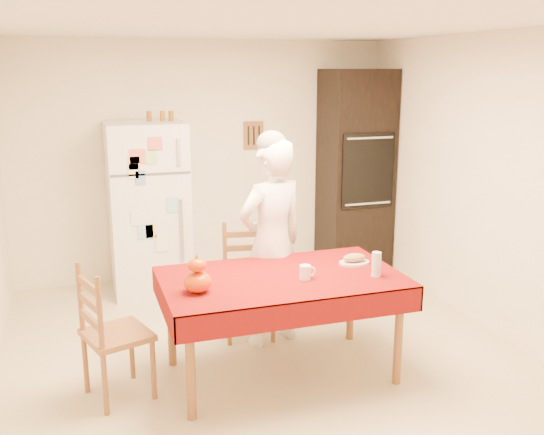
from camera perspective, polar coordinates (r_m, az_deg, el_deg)
name	(u,v)px	position (r m, az deg, el deg)	size (l,w,h in m)	color
floor	(268,361)	(4.81, -0.34, -13.31)	(4.50, 4.50, 0.00)	#C7BA90
room_shell	(268,152)	(4.33, -0.37, 6.21)	(4.02, 4.52, 2.51)	white
refrigerator	(148,208)	(6.15, -11.55, 0.86)	(0.75, 0.74, 1.70)	white
oven_cabinet	(355,171)	(6.78, 7.84, 4.35)	(0.70, 0.62, 2.20)	black
dining_table	(281,285)	(4.35, 0.89, -6.38)	(1.70, 1.00, 0.76)	brown
chair_far	(248,276)	(5.11, -2.31, -5.49)	(0.48, 0.46, 0.95)	brown
chair_left	(107,329)	(4.24, -15.24, -10.11)	(0.51, 0.52, 0.95)	brown
seated_woman	(272,244)	(4.83, -0.04, -2.47)	(0.61, 0.40, 1.68)	white
coffee_mug	(305,272)	(4.25, 3.13, -5.17)	(0.08, 0.08, 0.10)	white
pumpkin_lower	(198,282)	(4.03, -7.02, -6.03)	(0.19, 0.19, 0.14)	#E03A05
pumpkin_upper	(197,265)	(3.99, -7.07, -4.45)	(0.12, 0.12, 0.09)	#E35805
wine_glass	(376,264)	(4.36, 9.79, -4.35)	(0.07, 0.07, 0.18)	silver
bread_plate	(354,263)	(4.62, 7.74, -4.24)	(0.24, 0.24, 0.02)	silver
bread_loaf	(354,258)	(4.61, 7.76, -3.76)	(0.18, 0.10, 0.06)	tan
spice_jar_left	(149,116)	(6.07, -11.50, 9.31)	(0.05, 0.05, 0.10)	brown
spice_jar_mid	(162,116)	(6.09, -10.27, 9.38)	(0.05, 0.05, 0.10)	#96561B
spice_jar_right	(171,116)	(6.10, -9.48, 9.42)	(0.05, 0.05, 0.10)	brown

